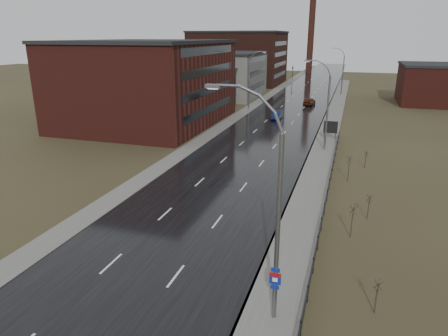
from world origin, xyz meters
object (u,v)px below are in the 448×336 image
Objects in this scene: billboard at (331,128)px; car_near at (277,115)px; streetlight_main at (272,213)px; car_far at (309,102)px.

billboard reaches higher than car_near.
billboard is at bearing -52.27° from car_near.
billboard is 15.95m from car_near.
billboard is at bearing 89.10° from streetlight_main.
car_near is 17.39m from car_far.
streetlight_main is 69.58m from car_far.
car_near is 0.92× the size of car_far.
streetlight_main is at bearing -90.90° from billboard.
streetlight_main is 2.75× the size of car_near.
car_far reaches higher than car_near.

